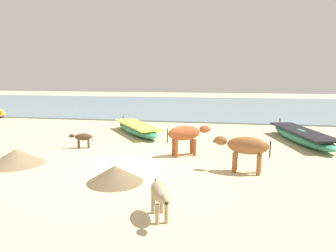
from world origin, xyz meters
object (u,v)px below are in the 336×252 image
Objects in this scene: calf_far_dark at (82,137)px; calf_near_dun at (160,194)px; fishing_boat_1 at (137,128)px; fishing_boat_2 at (301,136)px; cow_adult_brown at (245,147)px; cow_second_adult_rust at (186,134)px.

calf_near_dun is at bearing 111.23° from calf_far_dark.
calf_far_dark is at bearing 122.75° from fishing_boat_1.
fishing_boat_2 reaches higher than fishing_boat_1.
fishing_boat_2 is at bearing 128.18° from calf_near_dun.
cow_adult_brown reaches higher than fishing_boat_2.
calf_near_dun reaches higher than fishing_boat_1.
calf_near_dun is (-1.76, -3.27, -0.23)m from cow_adult_brown.
fishing_boat_2 is 8.76m from calf_far_dark.
calf_near_dun is 6.64m from calf_far_dark.
calf_near_dun is 1.23× the size of calf_far_dark.
cow_second_adult_rust is (-0.12, 4.81, 0.24)m from calf_near_dun.
calf_far_dark is at bearing -164.89° from calf_near_dun.
cow_second_adult_rust reaches higher than cow_adult_brown.
fishing_boat_1 is 4.52m from cow_second_adult_rust.
cow_adult_brown reaches higher than calf_near_dun.
fishing_boat_2 reaches higher than calf_far_dark.
calf_near_dun is (2.90, -8.35, 0.25)m from fishing_boat_1.
cow_adult_brown is at bearing 144.67° from calf_far_dark.
calf_far_dark is at bearing -6.79° from cow_adult_brown.
cow_adult_brown is at bearing 128.66° from calf_near_dun.
cow_second_adult_rust is (2.77, -3.54, 0.49)m from fishing_boat_1.
fishing_boat_1 is at bearing -35.88° from cow_adult_brown.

